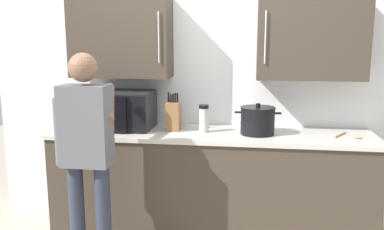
{
  "coord_description": "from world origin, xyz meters",
  "views": [
    {
      "loc": [
        0.31,
        -2.39,
        1.68
      ],
      "look_at": [
        -0.15,
        0.86,
        1.07
      ],
      "focal_mm": 37.62,
      "sensor_mm": 36.0,
      "label": 1
    }
  ],
  "objects_px": {
    "microwave_oven": "(118,110)",
    "stock_pot": "(258,121)",
    "wooden_spoon": "(349,136)",
    "thermos_flask": "(204,118)",
    "knife_block": "(174,116)",
    "person_figure": "(87,145)"
  },
  "relations": [
    {
      "from": "microwave_oven",
      "to": "knife_block",
      "type": "bearing_deg",
      "value": -1.59
    },
    {
      "from": "wooden_spoon",
      "to": "thermos_flask",
      "type": "relative_size",
      "value": 0.97
    },
    {
      "from": "microwave_oven",
      "to": "thermos_flask",
      "type": "relative_size",
      "value": 2.4
    },
    {
      "from": "wooden_spoon",
      "to": "stock_pot",
      "type": "bearing_deg",
      "value": 179.62
    },
    {
      "from": "wooden_spoon",
      "to": "person_figure",
      "type": "height_order",
      "value": "person_figure"
    },
    {
      "from": "thermos_flask",
      "to": "person_figure",
      "type": "relative_size",
      "value": 0.15
    },
    {
      "from": "knife_block",
      "to": "person_figure",
      "type": "height_order",
      "value": "person_figure"
    },
    {
      "from": "knife_block",
      "to": "microwave_oven",
      "type": "bearing_deg",
      "value": 178.41
    },
    {
      "from": "wooden_spoon",
      "to": "thermos_flask",
      "type": "distance_m",
      "value": 1.18
    },
    {
      "from": "wooden_spoon",
      "to": "stock_pot",
      "type": "height_order",
      "value": "stock_pot"
    },
    {
      "from": "wooden_spoon",
      "to": "thermos_flask",
      "type": "xyz_separation_m",
      "value": [
        -1.17,
        0.01,
        0.11
      ]
    },
    {
      "from": "microwave_oven",
      "to": "wooden_spoon",
      "type": "bearing_deg",
      "value": -2.0
    },
    {
      "from": "thermos_flask",
      "to": "knife_block",
      "type": "distance_m",
      "value": 0.27
    },
    {
      "from": "microwave_oven",
      "to": "stock_pot",
      "type": "distance_m",
      "value": 1.21
    },
    {
      "from": "thermos_flask",
      "to": "knife_block",
      "type": "relative_size",
      "value": 0.7
    },
    {
      "from": "wooden_spoon",
      "to": "stock_pot",
      "type": "relative_size",
      "value": 0.6
    },
    {
      "from": "microwave_oven",
      "to": "thermos_flask",
      "type": "bearing_deg",
      "value": -4.24
    },
    {
      "from": "thermos_flask",
      "to": "knife_block",
      "type": "bearing_deg",
      "value": 170.83
    },
    {
      "from": "stock_pot",
      "to": "person_figure",
      "type": "xyz_separation_m",
      "value": [
        -1.2,
        -0.66,
        -0.08
      ]
    },
    {
      "from": "microwave_oven",
      "to": "person_figure",
      "type": "distance_m",
      "value": 0.73
    },
    {
      "from": "stock_pot",
      "to": "thermos_flask",
      "type": "height_order",
      "value": "stock_pot"
    },
    {
      "from": "thermos_flask",
      "to": "microwave_oven",
      "type": "bearing_deg",
      "value": 175.76
    }
  ]
}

